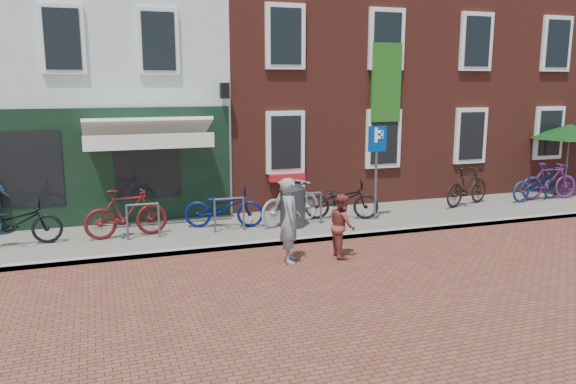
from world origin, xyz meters
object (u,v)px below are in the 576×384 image
object	(u,v)px
bicycle_6	(537,184)
bicycle_7	(549,181)
parking_sign	(377,156)
bicycle_4	(341,200)
bicycle_2	(224,207)
bicycle_5	(467,186)
woman	(290,220)
bicycle_0	(15,223)
bicycle_3	(291,202)
bicycle_1	(126,213)
parasol	(570,129)
boy	(342,225)
litter_bin	(293,203)

from	to	relation	value
bicycle_6	bicycle_7	distance (m)	0.50
parking_sign	bicycle_4	size ratio (longest dim) A/B	1.25
bicycle_2	bicycle_5	distance (m)	7.20
woman	bicycle_0	distance (m)	6.03
bicycle_3	bicycle_7	xyz separation A→B (m)	(8.45, 0.39, 0.00)
woman	bicycle_1	world-z (taller)	woman
woman	bicycle_7	size ratio (longest dim) A/B	0.93
parasol	bicycle_3	world-z (taller)	parasol
boy	bicycle_7	world-z (taller)	boy
litter_bin	bicycle_6	size ratio (longest dim) A/B	0.59
boy	bicycle_1	world-z (taller)	boy
parasol	bicycle_2	distance (m)	11.45
bicycle_4	bicycle_1	bearing A→B (deg)	109.64
bicycle_3	litter_bin	bearing A→B (deg)	148.52
litter_bin	bicycle_2	size ratio (longest dim) A/B	0.59
parking_sign	bicycle_0	distance (m)	8.63
boy	bicycle_2	bearing A→B (deg)	41.23
bicycle_5	bicycle_2	bearing A→B (deg)	73.18
parking_sign	bicycle_6	distance (m)	5.85
bicycle_6	parking_sign	bearing A→B (deg)	88.72
litter_bin	boy	world-z (taller)	boy
woman	bicycle_7	bearing A→B (deg)	-56.78
litter_bin	bicycle_4	world-z (taller)	litter_bin
bicycle_6	bicycle_2	bearing A→B (deg)	83.67
bicycle_5	bicycle_1	bearing A→B (deg)	73.85
bicycle_4	bicycle_5	xyz separation A→B (m)	(4.12, 0.34, 0.06)
boy	bicycle_1	distance (m)	4.97
parasol	bicycle_0	distance (m)	16.07
woman	boy	bearing A→B (deg)	-74.84
bicycle_7	boy	bearing A→B (deg)	116.69
bicycle_0	bicycle_3	distance (m)	6.31
bicycle_4	bicycle_7	bearing A→B (deg)	-68.44
parasol	woman	world-z (taller)	parasol
woman	bicycle_1	distance (m)	4.05
bicycle_5	boy	bearing A→B (deg)	101.29
boy	bicycle_7	distance (m)	8.74
bicycle_1	bicycle_6	world-z (taller)	bicycle_1
bicycle_2	bicycle_7	xyz separation A→B (m)	(10.10, 0.14, 0.06)
parking_sign	bicycle_6	size ratio (longest dim) A/B	1.25
bicycle_0	bicycle_4	world-z (taller)	same
parasol	bicycle_6	world-z (taller)	parasol
litter_bin	boy	xyz separation A→B (m)	(0.27, -2.35, -0.02)
litter_bin	woman	size ratio (longest dim) A/B	0.66
litter_bin	bicycle_0	xyz separation A→B (m)	(-6.26, 0.36, -0.08)
boy	bicycle_2	xyz separation A→B (m)	(-1.88, 2.83, -0.06)
bicycle_5	bicycle_4	bearing A→B (deg)	76.35
bicycle_7	bicycle_4	bearing A→B (deg)	99.10
bicycle_0	bicycle_4	size ratio (longest dim) A/B	1.00
parasol	bicycle_5	xyz separation A→B (m)	(-4.11, -0.53, -1.51)
boy	bicycle_7	xyz separation A→B (m)	(8.22, 2.97, -0.01)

